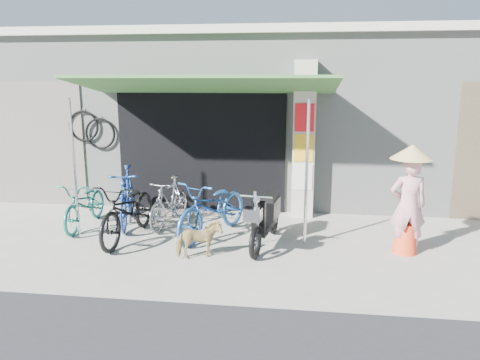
# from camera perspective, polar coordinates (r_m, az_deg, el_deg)

# --- Properties ---
(ground) EXTENTS (80.00, 80.00, 0.00)m
(ground) POSITION_cam_1_polar(r_m,az_deg,el_deg) (7.16, 0.56, -9.62)
(ground) COLOR #ABA59A
(ground) RESTS_ON ground
(bicycle_shop) EXTENTS (12.30, 5.30, 3.66)m
(bicycle_shop) POSITION_cam_1_polar(r_m,az_deg,el_deg) (11.74, 3.57, 8.27)
(bicycle_shop) COLOR #989D96
(bicycle_shop) RESTS_ON ground
(shop_pillar) EXTENTS (0.42, 0.44, 3.00)m
(shop_pillar) POSITION_cam_1_polar(r_m,az_deg,el_deg) (9.11, 7.78, 4.83)
(shop_pillar) COLOR #BFB4A3
(shop_pillar) RESTS_ON ground
(awning) EXTENTS (4.60, 1.88, 2.72)m
(awning) POSITION_cam_1_polar(r_m,az_deg,el_deg) (8.39, -4.30, 11.22)
(awning) COLOR #33642D
(awning) RESTS_ON ground
(neighbour_left) EXTENTS (2.60, 0.06, 2.60)m
(neighbour_left) POSITION_cam_1_polar(r_m,az_deg,el_deg) (10.94, -24.67, 4.03)
(neighbour_left) COLOR #6B665B
(neighbour_left) RESTS_ON ground
(bike_teal) EXTENTS (0.62, 1.66, 0.86)m
(bike_teal) POSITION_cam_1_polar(r_m,az_deg,el_deg) (8.97, -18.33, -2.78)
(bike_teal) COLOR #176957
(bike_teal) RESTS_ON ground
(bike_blue) EXTENTS (0.92, 1.85, 1.07)m
(bike_blue) POSITION_cam_1_polar(r_m,az_deg,el_deg) (8.86, -13.63, -1.98)
(bike_blue) COLOR navy
(bike_blue) RESTS_ON ground
(bike_black) EXTENTS (0.82, 1.99, 1.02)m
(bike_black) POSITION_cam_1_polar(r_m,az_deg,el_deg) (8.06, -13.42, -3.58)
(bike_black) COLOR black
(bike_black) RESTS_ON ground
(bike_silver) EXTENTS (0.71, 1.56, 0.90)m
(bike_silver) POSITION_cam_1_polar(r_m,az_deg,el_deg) (8.67, -8.61, -2.64)
(bike_silver) COLOR #A9A9AD
(bike_silver) RESTS_ON ground
(bike_navy) EXTENTS (1.40, 2.04, 1.01)m
(bike_navy) POSITION_cam_1_polar(r_m,az_deg,el_deg) (8.01, -3.24, -3.38)
(bike_navy) COLOR #22569E
(bike_navy) RESTS_ON ground
(street_dog) EXTENTS (0.75, 0.57, 0.58)m
(street_dog) POSITION_cam_1_polar(r_m,az_deg,el_deg) (7.12, -5.05, -7.29)
(street_dog) COLOR tan
(street_dog) RESTS_ON ground
(moped) EXTENTS (0.56, 1.72, 0.98)m
(moped) POSITION_cam_1_polar(r_m,az_deg,el_deg) (7.63, 3.17, -4.67)
(moped) COLOR black
(moped) RESTS_ON ground
(nun) EXTENTS (0.64, 0.64, 1.71)m
(nun) POSITION_cam_1_polar(r_m,az_deg,el_deg) (7.60, 19.85, -2.33)
(nun) COLOR #D38E96
(nun) RESTS_ON ground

